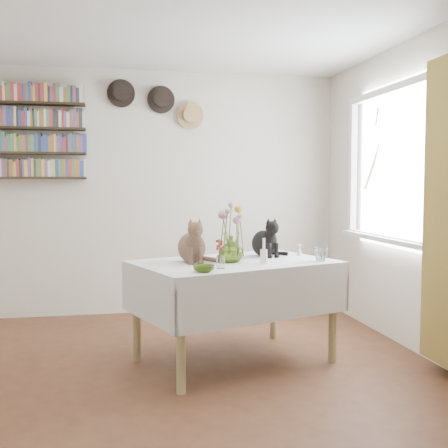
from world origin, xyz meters
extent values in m
cube|color=brown|center=(0.00, 0.00, -0.02)|extent=(4.04, 4.54, 0.04)
cube|color=beige|center=(0.00, 2.27, 1.25)|extent=(4.04, 0.04, 2.54)
cube|color=beige|center=(0.00, -2.27, 1.25)|extent=(4.04, 0.04, 2.54)
cube|color=white|center=(1.97, 0.80, 1.50)|extent=(0.01, 1.40, 1.20)
cube|color=white|center=(1.97, 0.80, 2.13)|extent=(0.06, 1.52, 0.06)
cube|color=white|center=(1.97, 0.80, 0.87)|extent=(0.06, 1.52, 0.06)
cube|color=white|center=(1.97, 0.07, 1.50)|extent=(0.06, 0.06, 1.20)
cube|color=white|center=(1.97, 1.53, 1.50)|extent=(0.06, 0.06, 1.20)
cube|color=white|center=(1.94, 0.80, 0.87)|extent=(0.12, 1.50, 0.04)
cube|color=brown|center=(1.90, -0.12, 1.15)|extent=(0.12, 0.38, 2.10)
cube|color=white|center=(0.54, 0.45, 0.73)|extent=(1.65, 1.34, 0.06)
cylinder|color=tan|center=(0.07, -0.11, 0.35)|extent=(0.06, 0.06, 0.70)
cylinder|color=tan|center=(1.26, 0.31, 0.35)|extent=(0.06, 0.06, 0.70)
cylinder|color=tan|center=(-0.18, 0.60, 0.35)|extent=(0.06, 0.06, 0.70)
cylinder|color=tan|center=(1.01, 1.02, 0.35)|extent=(0.06, 0.06, 0.70)
imported|color=#8EAC43|center=(0.50, 0.40, 0.86)|extent=(0.19, 0.19, 0.19)
imported|color=#8EAC43|center=(0.23, -0.02, 0.79)|extent=(0.20, 0.20, 0.04)
imported|color=white|center=(1.17, 0.34, 0.81)|extent=(0.12, 0.12, 0.10)
cylinder|color=white|center=(0.72, 0.28, 0.82)|extent=(0.05, 0.05, 0.10)
cylinder|color=white|center=(0.72, 0.28, 0.91)|extent=(0.02, 0.02, 0.08)
cylinder|color=white|center=(0.37, 0.12, 0.81)|extent=(0.06, 0.06, 0.09)
cone|color=white|center=(1.12, 0.69, 0.80)|extent=(0.05, 0.05, 0.07)
sphere|color=beige|center=(1.12, 0.69, 0.84)|extent=(0.03, 0.03, 0.03)
cylinder|color=#4C7233|center=(0.47, 0.41, 0.96)|extent=(0.01, 0.01, 0.30)
sphere|color=pink|center=(0.47, 0.41, 1.11)|extent=(0.07, 0.07, 0.07)
cylinder|color=#4C7233|center=(0.54, 0.38, 0.94)|extent=(0.01, 0.01, 0.26)
sphere|color=pink|center=(0.54, 0.38, 1.07)|extent=(0.06, 0.06, 0.06)
cylinder|color=#4C7233|center=(0.56, 0.43, 0.98)|extent=(0.01, 0.01, 0.34)
sphere|color=gold|center=(0.56, 0.43, 1.15)|extent=(0.06, 0.06, 0.06)
cylinder|color=#4C7233|center=(0.44, 0.44, 0.97)|extent=(0.01, 0.01, 0.31)
sphere|color=gold|center=(0.44, 0.44, 1.12)|extent=(0.05, 0.05, 0.05)
cylinder|color=#4C7233|center=(0.50, 0.45, 1.00)|extent=(0.01, 0.01, 0.37)
sphere|color=#999E93|center=(0.50, 0.45, 1.18)|extent=(0.04, 0.04, 0.04)
cylinder|color=#4C7233|center=(0.45, 0.37, 0.98)|extent=(0.01, 0.01, 0.33)
sphere|color=#999E93|center=(0.45, 0.37, 1.14)|extent=(0.04, 0.04, 0.04)
cylinder|color=#4C7233|center=(0.57, 0.36, 0.96)|extent=(0.01, 0.01, 0.29)
sphere|color=#999E93|center=(0.57, 0.36, 1.10)|extent=(0.04, 0.04, 0.04)
cube|color=black|center=(-1.10, 2.16, 1.40)|extent=(1.00, 0.16, 0.02)
cube|color=black|center=(-1.10, 2.16, 1.64)|extent=(1.00, 0.16, 0.02)
cube|color=black|center=(-1.10, 2.16, 1.88)|extent=(1.00, 0.16, 0.02)
cube|color=black|center=(-1.10, 2.16, 2.12)|extent=(1.00, 0.16, 0.02)
cylinder|color=black|center=(-0.25, 2.21, 2.25)|extent=(0.28, 0.02, 0.28)
cylinder|color=black|center=(-0.25, 2.17, 2.25)|extent=(0.16, 0.08, 0.16)
cylinder|color=black|center=(0.15, 2.21, 2.20)|extent=(0.28, 0.02, 0.28)
cylinder|color=black|center=(0.15, 2.17, 2.20)|extent=(0.16, 0.08, 0.16)
cylinder|color=tan|center=(0.45, 2.21, 2.05)|extent=(0.28, 0.02, 0.28)
cylinder|color=tan|center=(0.45, 2.17, 2.05)|extent=(0.16, 0.08, 0.16)
camera|label=1|loc=(-0.35, -3.60, 1.33)|focal=45.00mm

